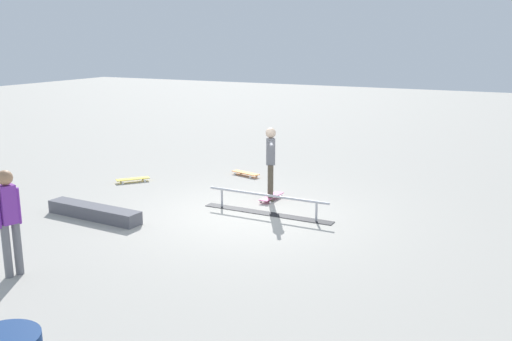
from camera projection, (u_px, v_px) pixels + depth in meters
The scene contains 8 objects.
ground_plane at pixel (244, 215), 11.29m from camera, with size 60.00×60.00×0.00m, color #ADA89E.
grind_rail at pixel (267, 205), 11.32m from camera, with size 2.79×0.26×0.41m.
skate_ledge at pixel (94, 212), 11.06m from camera, with size 2.14×0.37×0.25m, color #595960.
skater_main at pixel (271, 159), 12.07m from camera, with size 0.66×1.18×1.60m.
skateboard_main at pixel (271, 197), 12.32m from camera, with size 0.29×0.81×0.09m.
bystander_purple_shirt at pixel (9, 217), 8.22m from camera, with size 0.24×0.37×1.61m.
loose_skateboard_yellow at pixel (133, 179), 13.84m from camera, with size 0.66×0.74×0.09m.
loose_skateboard_orange at pixel (246, 173), 14.46m from camera, with size 0.82×0.41×0.09m.
Camera 1 is at (-5.05, 9.54, 3.46)m, focal length 39.74 mm.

